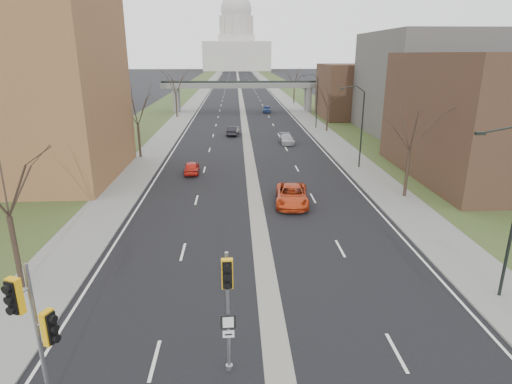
{
  "coord_description": "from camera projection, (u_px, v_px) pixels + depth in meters",
  "views": [
    {
      "loc": [
        -1.57,
        -12.58,
        11.89
      ],
      "look_at": [
        -0.39,
        12.18,
        3.85
      ],
      "focal_mm": 30.0,
      "sensor_mm": 36.0,
      "label": 1
    }
  ],
  "objects": [
    {
      "name": "grass_verge_left",
      "position": [
        191.0,
        87.0,
        157.38
      ],
      "size": [
        8.0,
        600.0,
        0.1
      ],
      "primitive_type": "cube",
      "color": "#374922",
      "rests_on": "ground"
    },
    {
      "name": "tree_right_c",
      "position": [
        295.0,
        74.0,
        104.37
      ],
      "size": [
        7.65,
        7.65,
        9.99
      ],
      "color": "#382B21",
      "rests_on": "sidewalk_right"
    },
    {
      "name": "car_right_far",
      "position": [
        267.0,
        109.0,
        90.36
      ],
      "size": [
        2.11,
        4.33,
        1.42
      ],
      "primitive_type": "imported",
      "rotation": [
        0.0,
        0.0,
        -0.1
      ],
      "color": "navy",
      "rests_on": "ground"
    },
    {
      "name": "car_left_far",
      "position": [
        233.0,
        130.0,
        65.22
      ],
      "size": [
        1.94,
        4.42,
        1.41
      ],
      "primitive_type": "imported",
      "rotation": [
        0.0,
        0.0,
        3.03
      ],
      "color": "black",
      "rests_on": "ground"
    },
    {
      "name": "commercial_block_far",
      "position": [
        358.0,
        91.0,
        81.65
      ],
      "size": [
        14.0,
        14.0,
        10.0
      ],
      "primitive_type": "cube",
      "color": "#4B3123",
      "rests_on": "ground"
    },
    {
      "name": "car_right_mid",
      "position": [
        287.0,
        139.0,
        59.17
      ],
      "size": [
        1.89,
        4.41,
        1.27
      ],
      "primitive_type": "imported",
      "rotation": [
        0.0,
        0.0,
        0.03
      ],
      "color": "#A09FA7",
      "rests_on": "ground"
    },
    {
      "name": "capitol",
      "position": [
        237.0,
        44.0,
        313.98
      ],
      "size": [
        48.0,
        42.0,
        55.75
      ],
      "color": "#B9B5A9",
      "rests_on": "ground"
    },
    {
      "name": "commercial_block_mid",
      "position": [
        432.0,
        84.0,
        64.05
      ],
      "size": [
        18.0,
        22.0,
        15.0
      ],
      "primitive_type": "cube",
      "color": "#52504B",
      "rests_on": "ground"
    },
    {
      "name": "tree_left_b",
      "position": [
        136.0,
        105.0,
        49.29
      ],
      "size": [
        6.75,
        6.75,
        8.81
      ],
      "color": "#382B21",
      "rests_on": "sidewalk_left"
    },
    {
      "name": "sidewalk_right",
      "position": [
        272.0,
        87.0,
        158.73
      ],
      "size": [
        4.0,
        600.0,
        0.12
      ],
      "primitive_type": "cube",
      "color": "gray",
      "rests_on": "ground"
    },
    {
      "name": "signal_pole_median",
      "position": [
        228.0,
        294.0,
        15.55
      ],
      "size": [
        0.59,
        0.83,
        5.1
      ],
      "rotation": [
        0.0,
        0.0,
        0.04
      ],
      "color": "gray",
      "rests_on": "ground"
    },
    {
      "name": "road_surface",
      "position": [
        239.0,
        87.0,
        158.21
      ],
      "size": [
        20.0,
        600.0,
        0.01
      ],
      "primitive_type": "cube",
      "color": "black",
      "rests_on": "ground"
    },
    {
      "name": "tree_left_a",
      "position": [
        0.0,
        168.0,
        20.66
      ],
      "size": [
        7.2,
        7.2,
        9.4
      ],
      "color": "#382B21",
      "rests_on": "sidewalk_left"
    },
    {
      "name": "car_right_near",
      "position": [
        292.0,
        195.0,
        35.21
      ],
      "size": [
        3.13,
        5.85,
        1.56
      ],
      "primitive_type": "imported",
      "rotation": [
        0.0,
        0.0,
        -0.1
      ],
      "color": "red",
      "rests_on": "ground"
    },
    {
      "name": "streetlight_mid",
      "position": [
        356.0,
        103.0,
        44.45
      ],
      "size": [
        2.61,
        0.2,
        8.7
      ],
      "color": "black",
      "rests_on": "sidewalk_right"
    },
    {
      "name": "car_left_near",
      "position": [
        192.0,
        167.0,
        44.35
      ],
      "size": [
        1.68,
        3.82,
        1.28
      ],
      "primitive_type": "imported",
      "rotation": [
        0.0,
        0.0,
        3.19
      ],
      "color": "red",
      "rests_on": "ground"
    },
    {
      "name": "streetlight_far",
      "position": [
        313.0,
        86.0,
        69.15
      ],
      "size": [
        2.61,
        0.2,
        8.7
      ],
      "color": "black",
      "rests_on": "sidewalk_right"
    },
    {
      "name": "signal_pole_left",
      "position": [
        34.0,
        320.0,
        13.91
      ],
      "size": [
        1.27,
        0.92,
        5.53
      ],
      "rotation": [
        0.0,
        0.0,
        -0.39
      ],
      "color": "gray",
      "rests_on": "ground"
    },
    {
      "name": "streetlight_near",
      "position": [
        508.0,
        166.0,
        19.75
      ],
      "size": [
        2.61,
        0.2,
        8.7
      ],
      "color": "black",
      "rests_on": "sidewalk_right"
    },
    {
      "name": "tree_left_c",
      "position": [
        175.0,
        80.0,
        81.34
      ],
      "size": [
        7.65,
        7.65,
        9.99
      ],
      "color": "#382B21",
      "rests_on": "sidewalk_left"
    },
    {
      "name": "tree_right_a",
      "position": [
        413.0,
        121.0,
        35.14
      ],
      "size": [
        7.2,
        7.2,
        9.4
      ],
      "color": "#382B21",
      "rests_on": "sidewalk_right"
    },
    {
      "name": "pedestrian_bridge",
      "position": [
        243.0,
        89.0,
        90.21
      ],
      "size": [
        34.0,
        3.0,
        6.45
      ],
      "color": "slate",
      "rests_on": "ground"
    },
    {
      "name": "sidewalk_left",
      "position": [
        207.0,
        87.0,
        157.65
      ],
      "size": [
        4.0,
        600.0,
        0.12
      ],
      "primitive_type": "cube",
      "color": "gray",
      "rests_on": "ground"
    },
    {
      "name": "commercial_block_near",
      "position": [
        499.0,
        117.0,
        41.53
      ],
      "size": [
        16.0,
        20.0,
        12.0
      ],
      "primitive_type": "cube",
      "color": "#4B3123",
      "rests_on": "ground"
    },
    {
      "name": "grass_verge_right",
      "position": [
        288.0,
        87.0,
        159.01
      ],
      "size": [
        8.0,
        600.0,
        0.1
      ],
      "primitive_type": "cube",
      "color": "#374922",
      "rests_on": "ground"
    },
    {
      "name": "median_strip",
      "position": [
        239.0,
        87.0,
        158.21
      ],
      "size": [
        1.2,
        600.0,
        0.02
      ],
      "primitive_type": "cube",
      "color": "gray",
      "rests_on": "ground"
    },
    {
      "name": "tree_right_b",
      "position": [
        328.0,
        94.0,
        66.74
      ],
      "size": [
        6.3,
        6.3,
        8.22
      ],
      "color": "#382B21",
      "rests_on": "sidewalk_right"
    }
  ]
}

